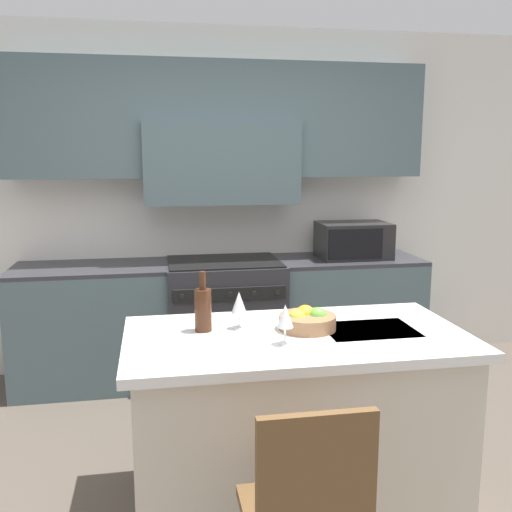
% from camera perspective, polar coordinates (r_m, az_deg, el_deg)
% --- Properties ---
extents(back_cabinetry, '(10.00, 0.46, 2.70)m').
position_cam_1_polar(back_cabinetry, '(4.54, -3.74, 8.34)').
color(back_cabinetry, silver).
rests_on(back_cabinetry, ground_plane).
extents(back_counter, '(3.12, 0.62, 0.91)m').
position_cam_1_polar(back_counter, '(4.47, -3.20, -6.33)').
color(back_counter, '#4C6066').
rests_on(back_counter, ground_plane).
extents(range_stove, '(0.88, 0.70, 0.92)m').
position_cam_1_polar(range_stove, '(4.45, -3.17, -6.32)').
color(range_stove, '#2D2D33').
rests_on(range_stove, ground_plane).
extents(microwave, '(0.55, 0.39, 0.28)m').
position_cam_1_polar(microwave, '(4.58, 9.70, 1.57)').
color(microwave, black).
rests_on(microwave, back_counter).
extents(kitchen_island, '(1.62, 0.86, 0.89)m').
position_cam_1_polar(kitchen_island, '(2.91, 3.98, -16.00)').
color(kitchen_island, beige).
rests_on(kitchen_island, ground_plane).
extents(island_chair, '(0.42, 0.40, 0.93)m').
position_cam_1_polar(island_chair, '(2.16, 5.16, -23.96)').
color(island_chair, brown).
rests_on(island_chair, ground_plane).
extents(wine_bottle, '(0.08, 0.08, 0.29)m').
position_cam_1_polar(wine_bottle, '(2.76, -5.32, -5.26)').
color(wine_bottle, '#422314').
rests_on(wine_bottle, kitchen_island).
extents(wine_glass_near, '(0.07, 0.07, 0.18)m').
position_cam_1_polar(wine_glass_near, '(2.55, 2.94, -6.14)').
color(wine_glass_near, white).
rests_on(wine_glass_near, kitchen_island).
extents(wine_glass_far, '(0.07, 0.07, 0.18)m').
position_cam_1_polar(wine_glass_far, '(2.78, -1.71, -4.77)').
color(wine_glass_far, white).
rests_on(wine_glass_far, kitchen_island).
extents(fruit_bowl, '(0.28, 0.28, 0.11)m').
position_cam_1_polar(fruit_bowl, '(2.81, 5.16, -6.42)').
color(fruit_bowl, '#996B47').
rests_on(fruit_bowl, kitchen_island).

